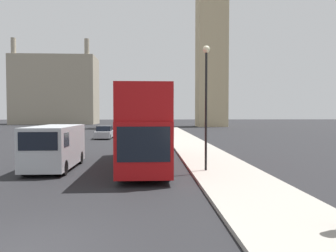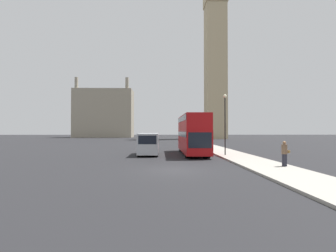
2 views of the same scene
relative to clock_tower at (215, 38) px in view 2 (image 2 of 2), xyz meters
name	(u,v)px [view 2 (image 2 of 2)]	position (x,y,z in m)	size (l,w,h in m)	color
ground_plane	(174,170)	(-17.03, -67.33, -32.97)	(300.00, 300.00, 0.00)	black
sidewalk_strip	(273,169)	(-10.23, -67.33, -32.89)	(3.60, 120.00, 0.15)	#9E998E
clock_tower	(215,38)	(0.00, 0.00, 0.00)	(7.04, 7.21, 64.24)	tan
building_block_distant	(104,114)	(-40.26, 18.68, -23.60)	(22.39, 10.68, 22.78)	#9E937F
red_double_decker_bus	(192,133)	(-14.34, -55.62, -30.53)	(2.49, 11.40, 4.35)	#A80F11
white_van	(149,143)	(-19.24, -56.56, -31.70)	(2.15, 5.45, 2.36)	#B2B7BC
pedestrian	(285,154)	(-9.17, -66.76, -31.93)	(0.56, 0.40, 1.78)	#23232D
street_lamp	(225,116)	(-11.25, -58.10, -28.75)	(0.36, 0.36, 6.29)	black
parked_sedan	(152,141)	(-19.54, -34.93, -32.28)	(1.82, 4.58, 1.53)	#99999E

